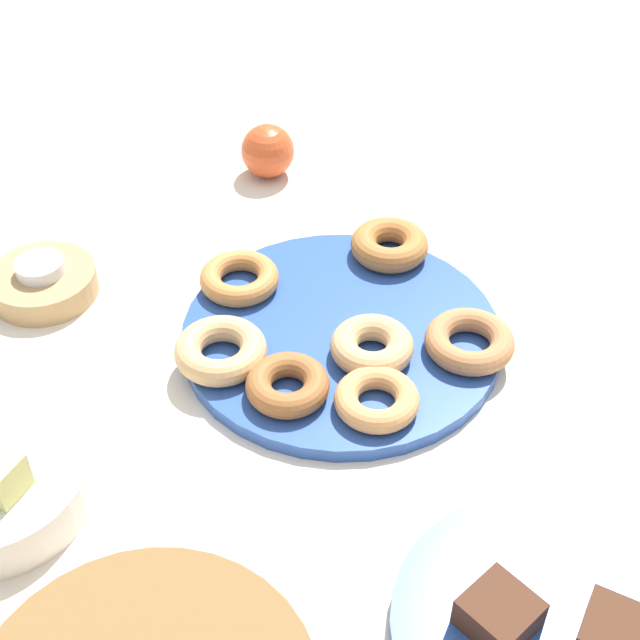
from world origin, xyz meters
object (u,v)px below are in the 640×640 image
at_px(donut_6, 221,350).
at_px(apple, 268,151).
at_px(candle_holder, 44,283).
at_px(donut_1, 239,278).
at_px(donut_5, 389,245).
at_px(donut_4, 372,346).
at_px(tealight, 39,267).
at_px(donut_2, 288,385).
at_px(brownie_far, 499,614).
at_px(brownie_near, 616,635).
at_px(cake_plate, 554,632).
at_px(donut_plate, 341,334).
at_px(donut_0, 377,399).
at_px(donut_3, 470,341).

xyz_separation_m(donut_6, apple, (0.25, -0.27, 0.01)).
bearing_deg(candle_holder, donut_1, -134.00).
relative_size(donut_5, apple, 1.28).
bearing_deg(donut_4, donut_1, 9.46).
bearing_deg(donut_1, donut_6, 132.62).
xyz_separation_m(donut_1, donut_6, (-0.08, 0.09, 0.00)).
distance_m(donut_4, tealight, 0.38).
bearing_deg(donut_6, tealight, 16.95).
distance_m(donut_4, apple, 0.38).
xyz_separation_m(donut_2, brownie_far, (-0.29, 0.04, 0.00)).
bearing_deg(brownie_near, donut_4, -14.14).
bearing_deg(cake_plate, brownie_far, 45.00).
xyz_separation_m(brownie_near, brownie_far, (0.07, 0.05, 0.00)).
height_order(donut_1, candle_holder, donut_1).
relative_size(donut_4, donut_6, 0.91).
xyz_separation_m(donut_2, donut_6, (0.08, 0.02, 0.00)).
xyz_separation_m(donut_plate, donut_5, (0.06, -0.13, 0.02)).
relative_size(cake_plate, tealight, 4.79).
bearing_deg(apple, donut_plate, 153.41).
height_order(brownie_far, tealight, same).
relative_size(donut_plate, donut_4, 3.97).
xyz_separation_m(donut_5, brownie_far, (-0.38, 0.27, 0.00)).
distance_m(donut_0, donut_1, 0.23).
distance_m(donut_plate, donut_5, 0.14).
relative_size(donut_0, donut_3, 0.89).
bearing_deg(donut_3, donut_6, 51.18).
relative_size(donut_3, apple, 1.31).
relative_size(donut_1, donut_2, 1.07).
bearing_deg(cake_plate, donut_5, -29.97).
xyz_separation_m(donut_3, cake_plate, (-0.25, 0.18, -0.02)).
distance_m(donut_4, donut_6, 0.15).
height_order(donut_0, donut_1, same).
distance_m(cake_plate, tealight, 0.64).
bearing_deg(candle_holder, apple, -86.17).
bearing_deg(candle_holder, donut_2, -164.04).
bearing_deg(tealight, brownie_far, -175.38).
bearing_deg(brownie_far, apple, -25.09).
relative_size(brownie_near, apple, 0.73).
bearing_deg(donut_1, cake_plate, 171.01).
relative_size(donut_plate, apple, 4.80).
distance_m(donut_2, brownie_far, 0.29).
height_order(tealight, apple, apple).
bearing_deg(donut_5, apple, -5.43).
distance_m(donut_1, donut_4, 0.18).
bearing_deg(donut_0, donut_2, 35.80).
bearing_deg(donut_1, donut_0, 175.70).
distance_m(donut_5, apple, 0.25).
bearing_deg(donut_4, brownie_far, 153.51).
bearing_deg(brownie_near, donut_5, -25.94).
bearing_deg(tealight, donut_0, -159.90).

